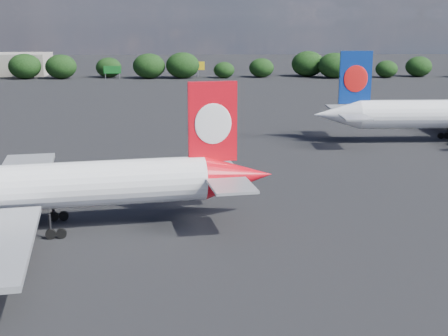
{
  "coord_description": "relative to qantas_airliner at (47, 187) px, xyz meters",
  "views": [
    {
      "loc": [
        14.12,
        -45.95,
        22.4
      ],
      "look_at": [
        16.0,
        12.0,
        8.0
      ],
      "focal_mm": 50.0,
      "sensor_mm": 36.0,
      "label": 1
    }
  ],
  "objects": [
    {
      "name": "qantas_airliner",
      "position": [
        0.0,
        0.0,
        0.0
      ],
      "size": [
        47.1,
        44.96,
        15.4
      ],
      "color": "white",
      "rests_on": "ground"
    },
    {
      "name": "horizon_treeline",
      "position": [
        5.1,
        161.04,
        -0.61
      ],
      "size": [
        205.28,
        16.28,
        9.21
      ],
      "color": "black",
      "rests_on": "ground"
    },
    {
      "name": "ground",
      "position": [
        2.41,
        42.53,
        -4.69
      ],
      "size": [
        500.0,
        500.0,
        0.0
      ],
      "primitive_type": "plane",
      "color": "black",
      "rests_on": "ground"
    },
    {
      "name": "highway_sign",
      "position": [
        -15.59,
        158.53,
        -1.56
      ],
      "size": [
        6.0,
        0.3,
        4.5
      ],
      "color": "#135F1E",
      "rests_on": "ground"
    },
    {
      "name": "billboard_yellow",
      "position": [
        14.41,
        164.53,
        -0.82
      ],
      "size": [
        5.0,
        0.3,
        5.5
      ],
      "color": "yellow",
      "rests_on": "ground"
    }
  ]
}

